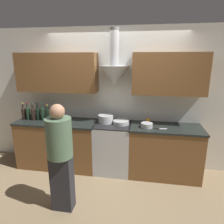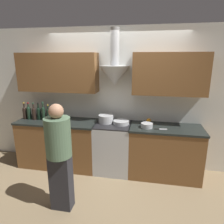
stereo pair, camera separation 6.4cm
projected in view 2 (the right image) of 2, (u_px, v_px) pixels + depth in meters
name	position (u px, v px, depth m)	size (l,w,h in m)	color
ground_plane	(110.00, 178.00, 3.53)	(12.00, 12.00, 0.00)	#847051
wall_back	(113.00, 90.00, 3.69)	(8.40, 0.54, 2.60)	silver
counter_left	(59.00, 143.00, 3.89)	(1.52, 0.62, 0.91)	brown
counter_right	(165.00, 152.00, 3.53)	(1.24, 0.62, 0.91)	brown
stove_range	(113.00, 147.00, 3.70)	(0.64, 0.60, 0.91)	#B7BABC
wine_bottle_0	(25.00, 112.00, 3.85)	(0.07, 0.07, 0.33)	black
wine_bottle_1	(29.00, 112.00, 3.83)	(0.08, 0.08, 0.33)	black
wine_bottle_2	(34.00, 113.00, 3.80)	(0.07, 0.07, 0.33)	black
wine_bottle_3	(39.00, 113.00, 3.81)	(0.08, 0.08, 0.33)	black
wine_bottle_4	(43.00, 113.00, 3.79)	(0.07, 0.07, 0.35)	black
wine_bottle_5	(48.00, 114.00, 3.78)	(0.07, 0.07, 0.30)	black
stock_pot	(106.00, 119.00, 3.64)	(0.27, 0.27, 0.14)	#B7BABC
mixing_bowl	(121.00, 122.00, 3.56)	(0.28, 0.28, 0.07)	#B7BABC
orange_fruit	(149.00, 121.00, 3.62)	(0.09, 0.09, 0.09)	orange
saucepan	(147.00, 125.00, 3.38)	(0.20, 0.20, 0.08)	#B7BABC
chefs_knife	(161.00, 129.00, 3.31)	(0.21, 0.05, 0.01)	silver
person_foreground_left	(59.00, 154.00, 2.65)	(0.34, 0.34, 1.51)	#28282D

